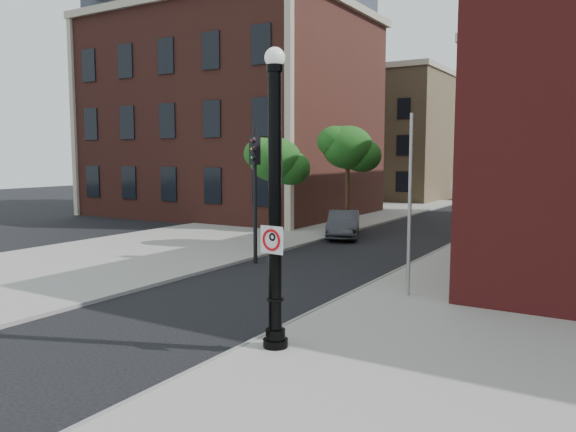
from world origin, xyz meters
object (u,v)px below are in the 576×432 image
Objects in this scene: no_parking_sign at (272,240)px; traffic_signal_left at (255,172)px; lamppost at (275,216)px; parked_car at (343,224)px; traffic_signal_right at (475,178)px.

no_parking_sign is 0.11× the size of traffic_signal_left.
lamppost reaches higher than parked_car.
parked_car is 11.48m from traffic_signal_right.
traffic_signal_right is at bearing 77.25° from lamppost.
traffic_signal_right is (2.05, 9.30, 1.04)m from no_parking_sign.
no_parking_sign is at bearing -37.11° from traffic_signal_left.
traffic_signal_left reaches higher than traffic_signal_right.
no_parking_sign is at bearing -91.55° from parked_car.
traffic_signal_right reaches higher than parked_car.
no_parking_sign is 9.58m from traffic_signal_right.
lamppost is at bearing -36.63° from traffic_signal_left.
lamppost is 10.31m from traffic_signal_left.
traffic_signal_right reaches higher than no_parking_sign.
no_parking_sign is 10.50m from traffic_signal_left.
traffic_signal_left is (0.07, -8.27, 2.94)m from parked_car.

